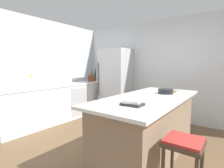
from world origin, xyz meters
TOP-DOWN VIEW (x-y plane):
  - ground_plane at (0.00, 0.00)m, footprint 7.20×7.20m
  - wall_rear at (0.00, 2.25)m, footprint 6.00×0.10m
  - wall_left at (-2.45, 0.00)m, footprint 0.10×6.00m
  - counter_run_left at (-2.07, 0.56)m, footprint 0.68×3.12m
  - kitchen_island at (0.56, 0.26)m, footprint 0.96×2.24m
  - refrigerator at (-1.20, 1.85)m, footprint 0.81×0.74m
  - bar_stool at (1.24, -0.41)m, footprint 0.36×0.36m
  - sink_faucet at (-2.12, 0.14)m, footprint 0.15×0.05m
  - flower_vase at (-2.02, -0.23)m, footprint 0.07×0.07m
  - wine_bottle at (-2.14, 2.00)m, footprint 0.07×0.07m
  - soda_bottle at (-1.99, 1.91)m, footprint 0.07×0.07m
  - whiskey_bottle at (-2.15, 1.82)m, footprint 0.08×0.08m
  - hot_sauce_bottle at (-1.99, 1.72)m, footprint 0.06×0.06m
  - syrup_bottle at (-2.06, 1.62)m, footprint 0.07×0.07m
  - cookbook_stack at (0.64, -0.39)m, footprint 0.26×0.20m
  - mixing_bowl at (0.65, 0.71)m, footprint 0.25×0.25m
  - cutting_board at (0.61, 1.00)m, footprint 0.30×0.26m

SIDE VIEW (x-z plane):
  - ground_plane at x=0.00m, z-range 0.00..0.00m
  - counter_run_left at x=-2.07m, z-range 0.00..0.93m
  - kitchen_island at x=0.56m, z-range 0.01..0.94m
  - bar_stool at x=1.24m, z-range 0.22..0.90m
  - refrigerator at x=-1.20m, z-range 0.00..1.88m
  - cutting_board at x=0.61m, z-range 0.94..0.96m
  - cookbook_stack at x=0.64m, z-range 0.94..1.00m
  - mixing_bowl at x=0.65m, z-range 0.94..1.02m
  - hot_sauce_bottle at x=-1.99m, z-range 0.90..1.11m
  - syrup_bottle at x=-2.06m, z-range 0.90..1.14m
  - flower_vase at x=-2.02m, z-range 0.87..1.19m
  - whiskey_bottle at x=-2.15m, z-range 0.89..1.22m
  - soda_bottle at x=-1.99m, z-range 0.90..1.23m
  - wine_bottle at x=-2.14m, z-range 0.88..1.26m
  - sink_faucet at x=-2.12m, z-range 0.93..1.23m
  - wall_rear at x=0.00m, z-range 0.00..2.60m
  - wall_left at x=-2.45m, z-range 0.00..2.60m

